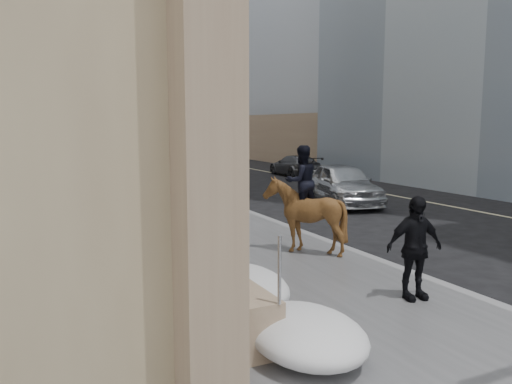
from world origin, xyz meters
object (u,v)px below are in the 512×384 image
mounted_horse_left (174,211)px  car_silver (343,184)px  car_grey (295,165)px  pedestrian (414,248)px  mounted_horse_right (304,209)px

mounted_horse_left → car_silver: bearing=-146.7°
car_silver → car_grey: (3.84, 10.44, -0.18)m
pedestrian → car_silver: size_ratio=0.38×
car_grey → mounted_horse_left: bearing=56.0°
car_silver → mounted_horse_right: bearing=-117.4°
mounted_horse_right → pedestrian: bearing=91.8°
car_silver → mounted_horse_left: bearing=-131.6°
mounted_horse_right → car_grey: size_ratio=0.57×
mounted_horse_left → pedestrian: size_ratio=1.52×
pedestrian → car_silver: bearing=69.7°
pedestrian → car_grey: 22.34m
mounted_horse_right → car_silver: mounted_horse_right is taller
mounted_horse_right → pedestrian: (0.07, -3.62, -0.13)m
mounted_horse_left → car_grey: 20.51m
mounted_horse_left → car_grey: bearing=-128.2°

